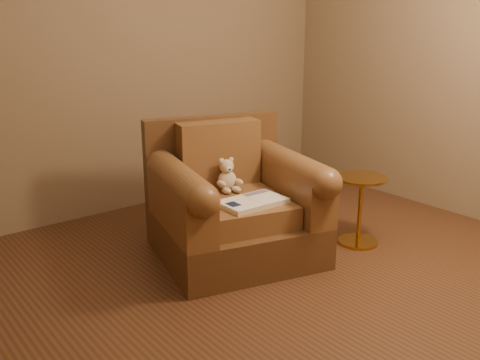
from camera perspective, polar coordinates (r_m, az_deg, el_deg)
floor at (r=3.16m, az=6.10°, el=-12.28°), size 4.00×4.00×0.00m
armchair at (r=3.56m, az=-0.77°, el=-2.69°), size 1.19×1.15×0.88m
teddy_bear at (r=3.59m, az=-1.32°, el=0.21°), size 0.16×0.19×0.23m
guidebook at (r=3.33m, az=1.33°, el=-2.35°), size 0.42×0.25×0.03m
side_table at (r=3.83m, az=12.67°, el=-2.92°), size 0.35×0.35×0.49m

